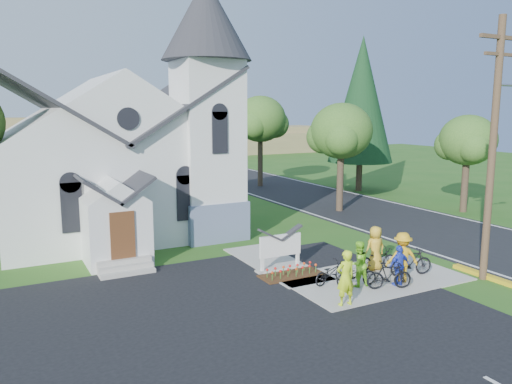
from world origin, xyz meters
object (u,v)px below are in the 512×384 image
bike_0 (331,272)px  cyclist_1 (358,264)px  bike_3 (411,262)px  bike_4 (377,259)px  cyclist_0 (346,278)px  utility_pole (494,142)px  bike_1 (389,275)px  cyclist_2 (399,265)px  cyclist_3 (402,257)px  church_sign (280,246)px  bike_2 (356,275)px  cyclist_4 (375,248)px

bike_0 → cyclist_1: cyclist_1 is taller
bike_3 → bike_4: bike_3 is taller
cyclist_0 → cyclist_1: cyclist_0 is taller
utility_pole → bike_1: bearing=169.5°
bike_4 → cyclist_2: bearing=171.8°
cyclist_0 → bike_0: bearing=-110.8°
cyclist_1 → cyclist_3: bearing=171.7°
cyclist_2 → cyclist_3: 0.51m
cyclist_2 → cyclist_1: bearing=-23.5°
cyclist_0 → bike_4: (3.53, 2.43, -0.50)m
church_sign → bike_4: bearing=-29.5°
bike_2 → cyclist_2: bearing=-103.3°
bike_3 → cyclist_0: bearing=117.4°
bike_0 → bike_3: (3.37, -0.75, 0.13)m
bike_0 → bike_1: size_ratio=0.96×
cyclist_3 → bike_4: (0.15, 1.57, -0.51)m
cyclist_0 → bike_0: 2.19m
cyclist_2 → bike_2: cyclist_2 is taller
church_sign → cyclist_4: (3.41, -1.92, -0.06)m
church_sign → cyclist_0: bearing=-90.6°
bike_1 → cyclist_3: (0.99, 0.38, 0.46)m
utility_pole → cyclist_1: (-5.04, 1.56, -4.49)m
cyclist_2 → cyclist_4: bearing=-102.6°
bike_3 → cyclist_4: size_ratio=1.01×
bike_0 → cyclist_3: 2.82m
church_sign → bike_0: church_sign is taller
bike_1 → bike_2: bike_1 is taller
church_sign → cyclist_1: (1.53, -3.14, -0.11)m
cyclist_1 → bike_4: size_ratio=0.98×
cyclist_4 → bike_1: bearing=67.8°
cyclist_0 → cyclist_2: (2.98, 0.60, -0.19)m
cyclist_2 → cyclist_0: bearing=12.9°
cyclist_0 → cyclist_2: 3.04m
utility_pole → bike_2: size_ratio=6.19×
cyclist_3 → cyclist_4: (0.07, 1.62, -0.05)m
church_sign → utility_pole: bearing=-35.6°
cyclist_2 → bike_4: size_ratio=0.88×
utility_pole → cyclist_0: size_ratio=5.20×
bike_0 → cyclist_4: 2.71m
cyclist_1 → bike_1: (0.82, -0.78, -0.35)m
bike_0 → bike_1: (1.55, -1.48, 0.08)m
utility_pole → bike_1: 6.47m
cyclist_2 → bike_2: bearing=-23.7°
church_sign → bike_4: 4.03m
cyclist_0 → cyclist_4: cyclist_0 is taller
cyclist_0 → bike_2: (1.52, 1.29, -0.54)m
cyclist_1 → utility_pole: bearing=166.8°
bike_0 → cyclist_4: size_ratio=0.90×
cyclist_1 → bike_4: 2.32m
cyclist_1 → bike_1: 1.18m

